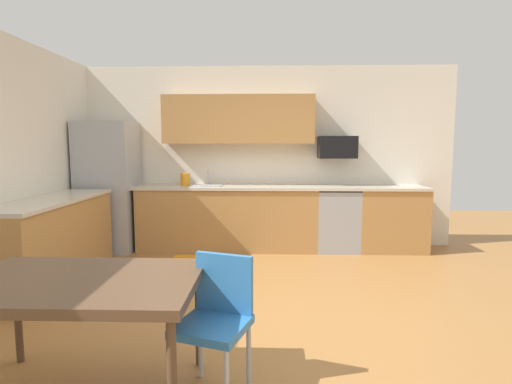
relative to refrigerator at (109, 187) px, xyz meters
name	(u,v)px	position (x,y,z in m)	size (l,w,h in m)	color
ground_plane	(253,312)	(2.18, -2.22, -0.93)	(12.00, 12.00, 0.00)	#9E6B38
wall_back	(259,157)	(2.18, 0.43, 0.42)	(5.80, 0.10, 2.70)	silver
cabinet_run_back	(228,219)	(1.72, 0.08, -0.48)	(2.59, 0.60, 0.90)	#AD7A42
cabinet_run_back_right	(390,220)	(4.10, 0.08, -0.48)	(0.96, 0.60, 0.90)	#AD7A42
cabinet_run_left	(51,242)	(-0.12, -1.42, -0.48)	(0.60, 2.00, 0.90)	#AD7A42
countertop_back	(259,187)	(2.18, 0.08, -0.01)	(4.80, 0.64, 0.04)	beige
countertop_left	(48,201)	(-0.12, -1.42, -0.01)	(0.64, 2.00, 0.04)	beige
upper_cabinets_back	(239,120)	(1.88, 0.21, 0.97)	(2.20, 0.34, 0.70)	#AD7A42
refrigerator	(109,187)	(0.00, 0.00, 0.00)	(0.76, 0.70, 1.86)	#9EA0A5
oven_range	(337,219)	(3.32, 0.08, -0.47)	(0.60, 0.60, 0.91)	#999BA0
microwave	(337,147)	(3.32, 0.18, 0.57)	(0.54, 0.36, 0.32)	black
sink_basin	(206,190)	(1.41, 0.08, -0.05)	(0.48, 0.40, 0.14)	#A5A8AD
sink_faucet	(208,178)	(1.41, 0.26, 0.11)	(0.02, 0.02, 0.24)	#B2B5BA
dining_table	(79,289)	(1.20, -3.52, -0.24)	(1.40, 0.90, 0.75)	brown
chair_near_table	(217,313)	(2.01, -3.43, -0.42)	(0.51, 0.51, 0.85)	#2D72B7
floor_mat	(198,260)	(1.38, -0.57, -0.92)	(0.70, 0.50, 0.01)	orange
kettle	(185,180)	(1.09, 0.13, 0.09)	(0.14, 0.14, 0.20)	orange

